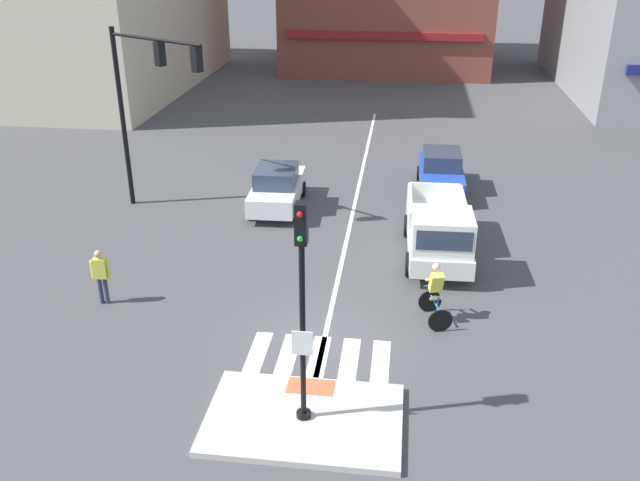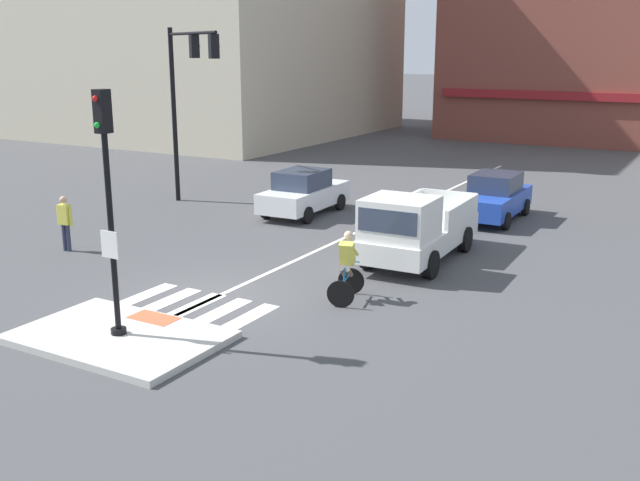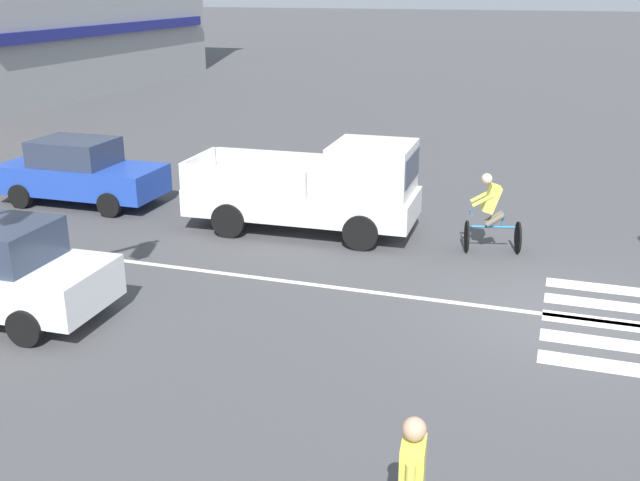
% 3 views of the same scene
% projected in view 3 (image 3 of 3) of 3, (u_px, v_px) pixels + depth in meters
% --- Properties ---
extents(ground_plane, '(300.00, 300.00, 0.00)m').
position_uv_depth(ground_plane, '(563.00, 318.00, 12.58)').
color(ground_plane, '#474749').
extents(crosswalk_stripe_a, '(0.44, 1.80, 0.01)m').
position_uv_depth(crosswalk_stripe_a, '(601.00, 365.00, 11.01)').
color(crosswalk_stripe_a, silver).
rests_on(crosswalk_stripe_a, ground).
extents(crosswalk_stripe_b, '(0.44, 1.80, 0.01)m').
position_uv_depth(crosswalk_stripe_b, '(600.00, 342.00, 11.71)').
color(crosswalk_stripe_b, silver).
rests_on(crosswalk_stripe_b, ground).
extents(crosswalk_stripe_c, '(0.44, 1.80, 0.01)m').
position_uv_depth(crosswalk_stripe_c, '(599.00, 322.00, 12.41)').
color(crosswalk_stripe_c, silver).
rests_on(crosswalk_stripe_c, ground).
extents(crosswalk_stripe_d, '(0.44, 1.80, 0.01)m').
position_uv_depth(crosswalk_stripe_d, '(598.00, 304.00, 13.11)').
color(crosswalk_stripe_d, silver).
rests_on(crosswalk_stripe_d, ground).
extents(crosswalk_stripe_e, '(0.44, 1.80, 0.01)m').
position_uv_depth(crosswalk_stripe_e, '(597.00, 287.00, 13.81)').
color(crosswalk_stripe_e, silver).
rests_on(crosswalk_stripe_e, ground).
extents(lane_centre_line, '(0.14, 28.00, 0.01)m').
position_uv_depth(lane_centre_line, '(61.00, 253.00, 15.58)').
color(lane_centre_line, silver).
rests_on(lane_centre_line, ground).
extents(car_blue_eastbound_far, '(1.88, 4.12, 1.64)m').
position_uv_depth(car_blue_eastbound_far, '(81.00, 172.00, 18.84)').
color(car_blue_eastbound_far, '#2347B7').
rests_on(car_blue_eastbound_far, ground).
extents(pickup_truck_white_eastbound_mid, '(2.18, 5.16, 2.08)m').
position_uv_depth(pickup_truck_white_eastbound_mid, '(323.00, 190.00, 16.59)').
color(pickup_truck_white_eastbound_mid, white).
rests_on(pickup_truck_white_eastbound_mid, ground).
extents(cyclist, '(0.90, 1.22, 1.68)m').
position_uv_depth(cyclist, '(491.00, 212.00, 15.36)').
color(cyclist, black).
rests_on(cyclist, ground).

